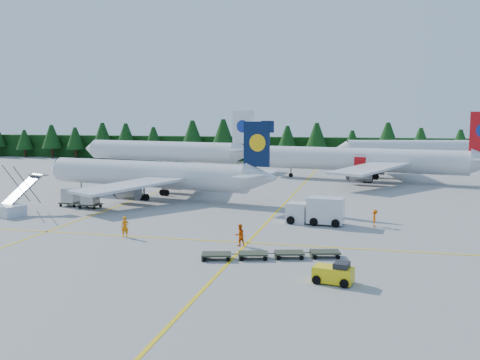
% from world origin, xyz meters
% --- Properties ---
extents(ground, '(320.00, 320.00, 0.00)m').
position_xyz_m(ground, '(0.00, 0.00, 0.00)').
color(ground, '#9A9A95').
rests_on(ground, ground).
extents(taxi_stripe_a, '(0.25, 120.00, 0.01)m').
position_xyz_m(taxi_stripe_a, '(-14.00, 20.00, 0.01)').
color(taxi_stripe_a, yellow).
rests_on(taxi_stripe_a, ground).
extents(taxi_stripe_b, '(0.25, 120.00, 0.01)m').
position_xyz_m(taxi_stripe_b, '(6.00, 20.00, 0.01)').
color(taxi_stripe_b, yellow).
rests_on(taxi_stripe_b, ground).
extents(taxi_stripe_cross, '(80.00, 0.25, 0.01)m').
position_xyz_m(taxi_stripe_cross, '(0.00, -6.00, 0.01)').
color(taxi_stripe_cross, yellow).
rests_on(taxi_stripe_cross, ground).
extents(treeline_hedge, '(220.00, 4.00, 6.00)m').
position_xyz_m(treeline_hedge, '(0.00, 82.00, 3.00)').
color(treeline_hedge, black).
rests_on(treeline_hedge, ground).
extents(airliner_navy, '(35.72, 29.08, 10.51)m').
position_xyz_m(airliner_navy, '(-13.99, 17.09, 3.16)').
color(airliner_navy, silver).
rests_on(airliner_navy, ground).
extents(airliner_red, '(40.43, 32.93, 11.89)m').
position_xyz_m(airliner_red, '(14.79, 43.78, 3.57)').
color(airliner_red, silver).
rests_on(airliner_red, ground).
extents(airliner_far_left, '(41.46, 12.29, 12.21)m').
position_xyz_m(airliner_far_left, '(-28.12, 56.74, 3.83)').
color(airliner_far_left, silver).
rests_on(airliner_far_left, ground).
extents(airliner_far_right, '(42.68, 12.92, 12.58)m').
position_xyz_m(airliner_far_right, '(28.73, 71.73, 3.94)').
color(airliner_far_right, silver).
rests_on(airliner_far_right, ground).
extents(airstairs, '(5.51, 7.32, 4.33)m').
position_xyz_m(airstairs, '(-23.44, 0.90, 0.94)').
color(airstairs, silver).
rests_on(airstairs, ground).
extents(service_truck, '(6.05, 2.73, 2.83)m').
position_xyz_m(service_truck, '(11.05, 3.83, 1.40)').
color(service_truck, silver).
rests_on(service_truck, ground).
extents(baggage_tug, '(2.84, 1.89, 1.40)m').
position_xyz_m(baggage_tug, '(14.15, -15.90, 0.69)').
color(baggage_tug, yellow).
rests_on(baggage_tug, ground).
extents(dolly_train, '(10.78, 4.61, 0.13)m').
position_xyz_m(dolly_train, '(8.94, -10.63, 0.43)').
color(dolly_train, '#303527').
rests_on(dolly_train, ground).
extents(uld_pair, '(5.56, 2.66, 1.87)m').
position_xyz_m(uld_pair, '(-18.15, 7.63, 1.26)').
color(uld_pair, '#303527').
rests_on(uld_pair, ground).
extents(crew_a, '(0.80, 0.62, 1.95)m').
position_xyz_m(crew_a, '(-5.52, -6.42, 0.98)').
color(crew_a, orange).
rests_on(crew_a, ground).
extents(crew_b, '(1.17, 1.16, 1.90)m').
position_xyz_m(crew_b, '(5.57, -7.20, 0.95)').
color(crew_b, '#DA4B04').
rests_on(crew_b, ground).
extents(crew_c, '(0.49, 0.72, 1.73)m').
position_xyz_m(crew_c, '(17.06, 3.89, 0.87)').
color(crew_c, '#FF5F05').
rests_on(crew_c, ground).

